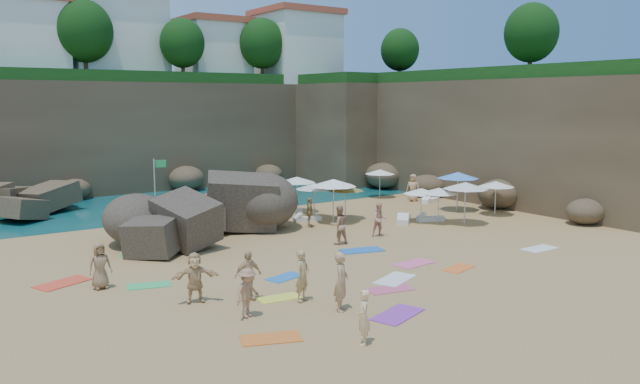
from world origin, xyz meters
TOP-DOWN VIEW (x-y plane):
  - ground at (0.00, 0.00)m, footprint 120.00×120.00m
  - seawater at (0.00, 30.00)m, footprint 120.00×120.00m
  - cliff_back at (2.00, 25.00)m, footprint 44.00×8.00m
  - cliff_right at (19.00, 8.00)m, footprint 8.00×30.00m
  - cliff_corner at (17.00, 20.00)m, footprint 10.00×12.00m
  - rock_promontory at (-11.00, 16.00)m, footprint 12.00×7.00m
  - clifftop_buildings at (2.96, 25.79)m, footprint 28.48×9.48m
  - clifftop_trees at (4.78, 19.52)m, footprint 35.60×23.82m
  - rock_outcrop at (-3.71, 5.13)m, footprint 9.06×7.57m
  - flag_pole at (-4.35, 9.45)m, footprint 0.69×0.22m
  - parasol_0 at (3.68, 4.13)m, footprint 2.57×2.57m
  - parasol_1 at (3.72, 7.91)m, footprint 2.30×2.30m
  - parasol_2 at (3.51, 5.76)m, footprint 2.14×2.14m
  - parasol_3 at (11.61, 9.58)m, footprint 2.07×2.07m
  - parasol_5 at (7.77, 1.50)m, footprint 2.01×2.01m
  - parasol_6 at (4.85, 4.57)m, footprint 2.07×2.07m
  - parasol_8 at (12.85, 0.56)m, footprint 2.13×2.13m
  - parasol_9 at (8.36, 0.75)m, footprint 2.08×2.08m
  - parasol_10 at (12.11, 2.86)m, footprint 2.52×2.52m
  - parasol_11 at (9.32, -0.28)m, footprint 2.45×2.45m
  - lounger_0 at (2.93, 7.87)m, footprint 1.96×0.80m
  - lounger_1 at (2.76, 5.37)m, footprint 1.63×0.85m
  - lounger_2 at (13.11, 6.14)m, footprint 1.65×0.92m
  - lounger_3 at (1.80, 6.90)m, footprint 1.95×1.03m
  - lounger_4 at (8.48, 1.45)m, footprint 1.64×1.08m
  - lounger_5 at (7.00, 2.04)m, footprint 1.76×1.71m
  - towel_0 at (-4.13, -3.50)m, footprint 1.65×1.11m
  - towel_1 at (-1.85, -6.95)m, footprint 1.77×1.14m
  - towel_2 at (-7.70, -8.54)m, footprint 1.91×1.41m
  - towel_3 at (-8.79, -1.57)m, footprint 1.69×1.16m
  - towel_4 at (-5.63, -5.53)m, footprint 1.53×0.90m
  - towel_5 at (-0.87, -6.11)m, footprint 2.14×1.62m
  - towel_6 at (-3.41, -9.10)m, footprint 2.13×1.52m
  - towel_7 at (-11.30, 0.52)m, footprint 2.18×1.65m
  - towel_8 at (0.96, -1.81)m, footprint 2.13×1.44m
  - towel_9 at (1.31, -4.83)m, footprint 1.85×1.04m
  - towel_10 at (2.29, -6.40)m, footprint 1.63×1.09m
  - towel_11 at (-7.57, 3.08)m, footprint 1.59×0.89m
  - towel_12 at (1.20, -1.75)m, footprint 1.67×1.20m
  - towel_13 at (7.84, -6.18)m, footprint 1.73×0.87m
  - person_stand_0 at (-4.61, -7.73)m, footprint 0.82×0.82m
  - person_stand_1 at (0.87, -0.17)m, footprint 0.98×0.80m
  - person_stand_2 at (-0.10, 11.13)m, footprint 1.02×0.53m
  - person_stand_3 at (1.95, 3.90)m, footprint 0.85×0.99m
  - person_stand_4 at (12.38, 7.07)m, footprint 0.88×1.02m
  - person_stand_5 at (-2.16, 7.88)m, footprint 1.61×0.65m
  - person_stand_6 at (-5.79, -10.34)m, footprint 0.63×0.68m
  - person_lie_0 at (-7.41, -6.60)m, footprint 1.47×1.79m
  - person_lie_1 at (-6.59, -5.13)m, footprint 1.01×1.70m
  - person_lie_2 at (-10.33, -0.95)m, footprint 0.83×1.67m
  - person_lie_3 at (-8.16, -4.32)m, footprint 1.99×2.07m
  - person_lie_4 at (-5.14, -6.27)m, footprint 1.34×1.83m
  - person_lie_5 at (3.52, -0.01)m, footprint 1.31×1.83m

SIDE VIEW (x-z plane):
  - ground at x=0.00m, z-range 0.00..0.00m
  - rock_promontory at x=-11.00m, z-range -1.00..1.00m
  - rock_outcrop at x=-3.71m, z-range -1.59..1.59m
  - seawater at x=0.00m, z-range 0.00..0.00m
  - towel_4 at x=-5.63m, z-range 0.00..0.03m
  - towel_10 at x=2.29m, z-range 0.00..0.03m
  - towel_0 at x=-4.13m, z-range 0.00..0.03m
  - towel_12 at x=1.20m, z-range 0.00..0.03m
  - towel_11 at x=-7.57m, z-range 0.00..0.03m
  - towel_3 at x=-8.79m, z-range 0.00..0.03m
  - towel_1 at x=-1.85m, z-range 0.00..0.03m
  - towel_2 at x=-7.70m, z-range 0.00..0.03m
  - towel_13 at x=7.84m, z-range 0.00..0.03m
  - towel_9 at x=1.31m, z-range 0.00..0.03m
  - towel_6 at x=-3.41m, z-range 0.00..0.03m
  - towel_5 at x=-0.87m, z-range 0.00..0.03m
  - towel_8 at x=0.96m, z-range 0.00..0.03m
  - towel_7 at x=-11.30m, z-range 0.00..0.03m
  - lounger_1 at x=2.76m, z-range 0.00..0.24m
  - lounger_4 at x=8.48m, z-range 0.00..0.24m
  - lounger_2 at x=13.11m, z-range 0.00..0.24m
  - lounger_5 at x=7.00m, z-range 0.00..0.29m
  - lounger_3 at x=1.80m, z-range 0.00..0.29m
  - lounger_0 at x=2.93m, z-range 0.00..0.30m
  - person_lie_1 at x=-6.59m, z-range 0.00..0.41m
  - person_lie_0 at x=-7.41m, z-range 0.00..0.41m
  - person_lie_4 at x=-5.14m, z-range 0.00..0.41m
  - person_lie_2 at x=-10.33m, z-range 0.00..0.44m
  - person_lie_3 at x=-8.16m, z-range 0.00..0.45m
  - person_lie_5 at x=3.52m, z-range 0.00..0.63m
  - person_stand_2 at x=-0.10m, z-range 0.00..1.51m
  - person_stand_6 at x=-5.79m, z-range 0.00..1.57m
  - person_stand_3 at x=1.95m, z-range 0.00..1.59m
  - person_stand_5 at x=-2.16m, z-range 0.00..1.69m
  - person_stand_4 at x=12.38m, z-range 0.00..1.83m
  - person_stand_1 at x=0.87m, z-range 0.00..1.84m
  - person_stand_0 at x=-4.61m, z-range 0.00..1.92m
  - parasol_5 at x=7.77m, z-range 0.79..2.69m
  - parasol_6 at x=4.85m, z-range 0.82..2.77m
  - parasol_3 at x=11.61m, z-range 0.82..2.78m
  - parasol_9 at x=8.36m, z-range 0.82..2.79m
  - parasol_8 at x=12.85m, z-range 0.84..2.86m
  - parasol_2 at x=3.51m, z-range 0.85..2.87m
  - parasol_1 at x=3.72m, z-range 0.91..3.09m
  - parasol_11 at x=9.32m, z-range 0.97..3.29m
  - parasol_10 at x=12.11m, z-range 1.00..3.38m
  - parasol_0 at x=3.68m, z-range 1.02..3.45m
  - flag_pole at x=-4.35m, z-range 0.49..4.08m
  - cliff_back at x=2.00m, z-range 0.00..8.00m
  - cliff_right at x=19.00m, z-range 0.00..8.00m
  - cliff_corner at x=17.00m, z-range 0.00..8.00m
  - clifftop_buildings at x=2.96m, z-range 7.74..14.74m
  - clifftop_trees at x=4.78m, z-range 9.06..13.46m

